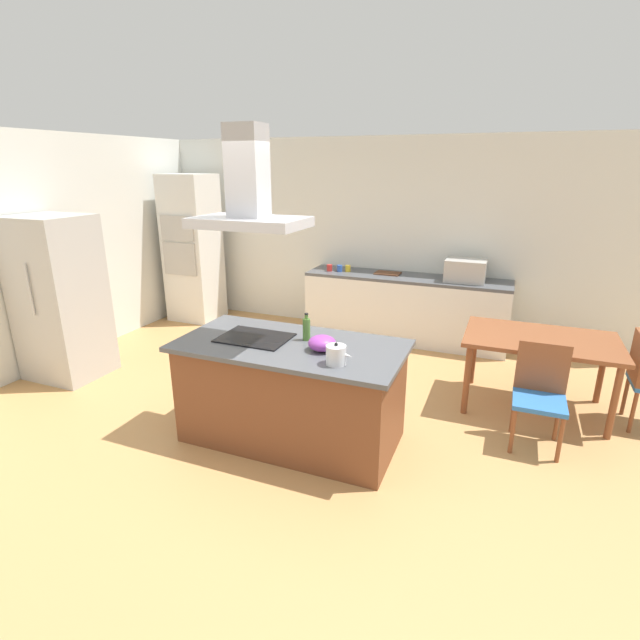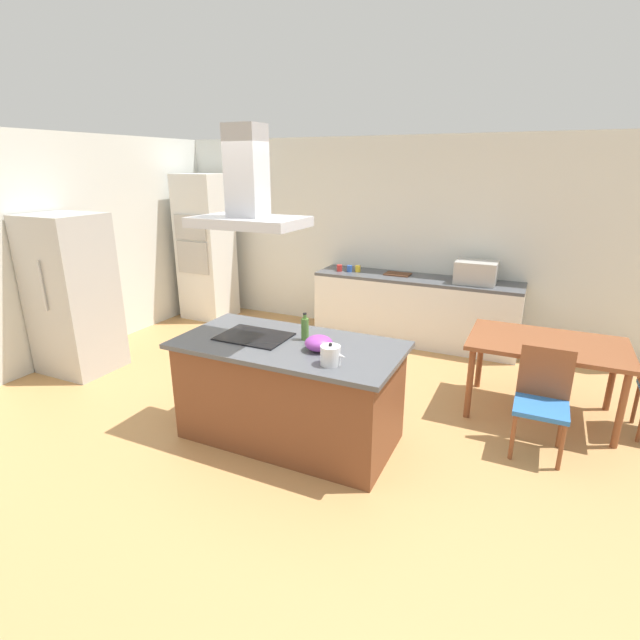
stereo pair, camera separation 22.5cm
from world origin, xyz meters
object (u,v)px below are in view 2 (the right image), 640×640
Objects in this scene: refrigerator at (72,295)px; range_hood at (248,195)px; coffee_mug_blue at (349,269)px; coffee_mug_yellow at (358,269)px; olive_oil_bottle at (305,328)px; cooktop at (254,336)px; countertop_microwave at (476,272)px; chair_facing_island at (543,394)px; cutting_board at (398,274)px; tea_kettle at (331,355)px; coffee_mug_red at (339,268)px; wall_oven_stack at (206,248)px; dining_table at (547,350)px; mixing_bowl at (319,343)px.

range_hood is at bearing -6.34° from refrigerator.
refrigerator is at bearing -133.49° from coffee_mug_blue.
olive_oil_bottle is at bearing -78.48° from coffee_mug_yellow.
coffee_mug_yellow is at bearing 101.52° from olive_oil_bottle.
cooktop is 3.23m from countertop_microwave.
cutting_board is at bearing 131.07° from chair_facing_island.
range_hood is (-1.45, -2.88, 1.06)m from countertop_microwave.
coffee_mug_red is at bearing 111.75° from tea_kettle.
coffee_mug_yellow reaches higher than cooktop.
refrigerator is at bearing -91.95° from wall_oven_stack.
cooktop is at bearing -85.22° from coffee_mug_blue.
cutting_board reaches higher than chair_facing_island.
dining_table is (4.90, -1.24, -0.43)m from wall_oven_stack.
coffee_mug_blue is at bearing 4.50° from wall_oven_stack.
tea_kettle is at bearing -100.96° from countertop_microwave.
tea_kettle is at bearing -145.96° from chair_facing_island.
tea_kettle is at bearing -47.56° from mixing_bowl.
olive_oil_bottle is at bearing -89.98° from cutting_board.
cooktop is 0.27× the size of wall_oven_stack.
coffee_mug_blue is 0.04× the size of wall_oven_stack.
coffee_mug_blue is 0.10× the size of chair_facing_island.
coffee_mug_blue is 0.67m from cutting_board.
tea_kettle is 3.28m from coffee_mug_yellow.
refrigerator is (-0.08, -2.35, -0.19)m from wall_oven_stack.
countertop_microwave is 1.69m from coffee_mug_blue.
refrigerator reaches higher than coffee_mug_blue.
coffee_mug_blue and coffee_mug_yellow have the same top height.
cutting_board is at bearing 81.66° from cooktop.
wall_oven_stack is at bearing 139.49° from tea_kettle.
cooktop is 1.20× the size of countertop_microwave.
tea_kettle is 4.48m from wall_oven_stack.
mixing_bowl is (0.64, -0.04, 0.06)m from cooktop.
cutting_board is 0.15× the size of wall_oven_stack.
dining_table is (2.72, -1.40, -0.28)m from coffee_mug_red.
cooktop is at bearing 176.09° from mixing_bowl.
wall_oven_stack is at bearing 134.07° from cooktop.
dining_table is (1.69, 1.45, -0.30)m from mixing_bowl.
range_hood is at bearing -162.98° from olive_oil_bottle.
range_hood is at bearing -116.80° from countertop_microwave.
tea_kettle is at bearing -17.40° from cooktop.
countertop_microwave is at bearing 32.27° from refrigerator.
mixing_bowl is 0.26× the size of chair_facing_island.
mixing_bowl is 3.04m from countertop_microwave.
range_hood is (0.13, -2.87, 1.16)m from coffee_mug_yellow.
cutting_board is (-0.21, 2.97, -0.05)m from mixing_bowl.
tea_kettle is 0.57m from olive_oil_bottle.
coffee_mug_blue is at bearing 151.07° from dining_table.
coffee_mug_red is 2.19m from wall_oven_stack.
coffee_mug_blue is (-0.88, 2.87, -0.02)m from mixing_bowl.
coffee_mug_red reaches higher than chair_facing_island.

